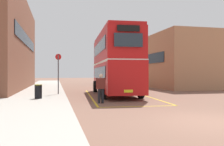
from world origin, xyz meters
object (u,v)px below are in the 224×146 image
litter_bin (38,91)px  bus_stop_sign (58,70)px  single_deck_bus (112,73)px  double_decker_bus (115,62)px  pedestrian_boarding (101,86)px

litter_bin → bus_stop_sign: bearing=67.9°
litter_bin → single_deck_bus: bearing=66.7°
litter_bin → bus_stop_sign: size_ratio=0.29×
double_decker_bus → bus_stop_sign: size_ratio=3.31×
pedestrian_boarding → bus_stop_sign: bearing=114.4°
single_deck_bus → bus_stop_sign: size_ratio=3.21×
pedestrian_boarding → litter_bin: size_ratio=1.94×
bus_stop_sign → pedestrian_boarding: bearing=-65.6°
double_decker_bus → single_deck_bus: (4.47, 20.08, -0.87)m
pedestrian_boarding → bus_stop_sign: bus_stop_sign is taller
pedestrian_boarding → single_deck_bus: bearing=75.5°
bus_stop_sign → double_decker_bus: bearing=0.6°
pedestrian_boarding → litter_bin: bearing=149.9°
double_decker_bus → litter_bin: (-5.48, -3.01, -1.95)m
bus_stop_sign → litter_bin: bearing=-112.1°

